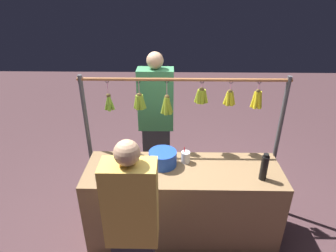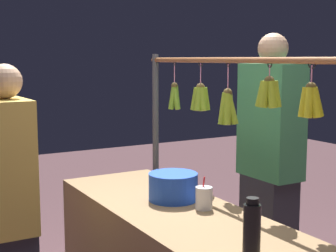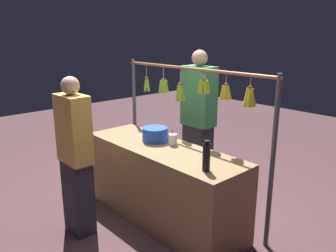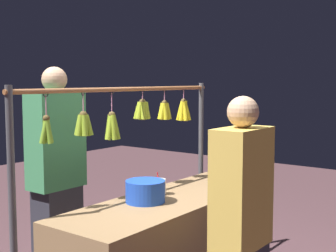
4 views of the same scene
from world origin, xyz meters
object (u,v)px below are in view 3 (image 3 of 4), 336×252
at_px(blue_bucket, 155,134).
at_px(drink_cup, 173,140).
at_px(water_bottle, 206,157).
at_px(vendor_person, 198,122).
at_px(customer_person, 76,159).

relative_size(blue_bucket, drink_cup, 1.62).
xyz_separation_m(water_bottle, vendor_person, (1.01, -0.99, -0.08)).
xyz_separation_m(drink_cup, customer_person, (0.41, 0.88, -0.10)).
distance_m(water_bottle, vendor_person, 1.42).
distance_m(drink_cup, vendor_person, 0.80).
distance_m(vendor_person, customer_person, 1.61).
distance_m(blue_bucket, customer_person, 0.86).
height_order(drink_cup, vendor_person, vendor_person).
bearing_deg(vendor_person, water_bottle, 135.70).
distance_m(blue_bucket, drink_cup, 0.23).
relative_size(vendor_person, customer_person, 1.12).
bearing_deg(vendor_person, blue_bucket, 97.74).
bearing_deg(customer_person, blue_bucket, -102.78).
bearing_deg(blue_bucket, vendor_person, -82.26).
relative_size(blue_bucket, customer_person, 0.17).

